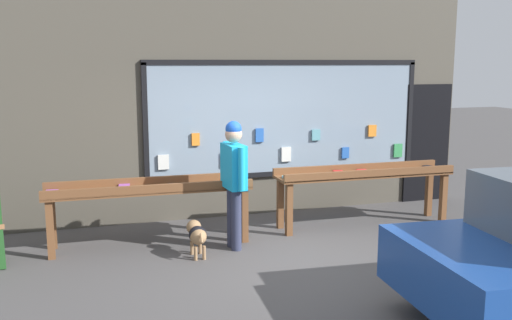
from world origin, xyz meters
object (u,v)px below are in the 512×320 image
display_table_right (364,178)px  small_dog (197,234)px  display_table_left (150,193)px  person_browsing (234,174)px

display_table_right → small_dog: display_table_right is taller
small_dog → display_table_left: bearing=39.0°
display_table_left → person_browsing: (1.06, -0.47, 0.29)m
small_dog → display_table_right: bearing=-77.2°
display_table_left → small_dog: 0.92m
person_browsing → small_dog: (-0.54, -0.16, -0.73)m
display_table_left → person_browsing: bearing=-24.1°
display_table_left → display_table_right: 3.25m
display_table_left → small_dog: display_table_left is taller
person_browsing → small_dog: 0.92m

